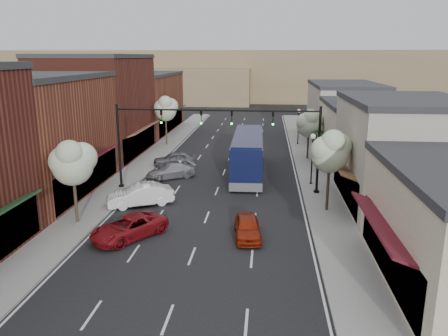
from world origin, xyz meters
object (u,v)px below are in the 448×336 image
(tree_right_near, at_px, (331,150))
(coach_bus, at_px, (248,154))
(parked_car_b, at_px, (140,195))
(parked_car_d, at_px, (174,159))
(signal_mast_left, at_px, (147,134))
(tree_left_far, at_px, (166,108))
(signal_mast_right, at_px, (288,137))
(lamp_post_near, at_px, (312,151))
(red_hatchback, at_px, (247,227))
(parked_car_a, at_px, (129,227))
(tree_left_near, at_px, (73,162))
(lamp_post_far, at_px, (299,121))
(parked_car_c, at_px, (171,171))
(tree_right_far, at_px, (309,123))

(tree_right_near, xyz_separation_m, coach_bus, (-6.10, 9.59, -2.50))
(parked_car_b, relative_size, parked_car_d, 1.16)
(signal_mast_left, bearing_deg, tree_left_far, 98.35)
(signal_mast_right, bearing_deg, lamp_post_near, 48.95)
(tree_left_far, height_order, lamp_post_near, tree_left_far)
(signal_mast_left, height_order, tree_left_far, signal_mast_left)
(red_hatchback, relative_size, parked_car_a, 0.80)
(signal_mast_left, height_order, tree_left_near, signal_mast_left)
(tree_right_near, distance_m, lamp_post_far, 24.11)
(lamp_post_near, bearing_deg, tree_left_far, 136.11)
(signal_mast_right, relative_size, parked_car_c, 1.85)
(tree_right_near, height_order, lamp_post_far, tree_right_near)
(signal_mast_left, distance_m, parked_car_a, 10.75)
(signal_mast_right, distance_m, lamp_post_near, 3.69)
(tree_right_near, height_order, parked_car_b, tree_right_near)
(signal_mast_right, distance_m, tree_left_far, 22.68)
(tree_right_near, relative_size, tree_right_far, 1.10)
(tree_right_near, relative_size, lamp_post_far, 1.34)
(tree_right_far, bearing_deg, lamp_post_near, -93.31)
(tree_right_far, xyz_separation_m, parked_car_c, (-12.94, -8.45, -3.35))
(coach_bus, relative_size, parked_car_b, 2.55)
(parked_car_a, bearing_deg, parked_car_c, 127.92)
(tree_right_near, bearing_deg, tree_left_far, 127.04)
(tree_left_near, relative_size, parked_car_d, 1.37)
(tree_right_near, distance_m, parked_car_d, 18.52)
(signal_mast_right, xyz_separation_m, tree_right_far, (2.73, 11.95, -0.63))
(tree_left_near, xyz_separation_m, parked_car_b, (3.03, 4.04, -3.43))
(signal_mast_right, relative_size, parked_car_d, 1.98)
(lamp_post_far, bearing_deg, signal_mast_left, -123.86)
(tree_right_far, bearing_deg, red_hatchback, -104.44)
(tree_right_far, bearing_deg, tree_left_far, 160.13)
(signal_mast_right, relative_size, signal_mast_left, 1.00)
(signal_mast_left, relative_size, parked_car_d, 1.98)
(parked_car_d, bearing_deg, parked_car_c, -9.36)
(tree_right_far, height_order, tree_left_near, tree_left_near)
(parked_car_c, bearing_deg, parked_car_a, -29.25)
(tree_right_far, distance_m, coach_bus, 9.08)
(lamp_post_far, height_order, red_hatchback, lamp_post_far)
(lamp_post_far, xyz_separation_m, red_hatchback, (-4.88, -29.12, -2.35))
(tree_left_near, xyz_separation_m, red_hatchback, (11.18, -1.06, -3.56))
(signal_mast_left, bearing_deg, parked_car_a, -81.83)
(parked_car_d, bearing_deg, tree_left_near, -27.96)
(tree_left_far, xyz_separation_m, coach_bus, (10.50, -12.41, -2.65))
(tree_right_near, relative_size, coach_bus, 0.48)
(signal_mast_right, distance_m, parked_car_c, 11.50)
(signal_mast_right, distance_m, parked_car_a, 14.49)
(tree_left_near, relative_size, red_hatchback, 1.47)
(signal_mast_left, distance_m, lamp_post_near, 13.75)
(tree_right_far, xyz_separation_m, parked_car_a, (-12.55, -21.84, -3.32))
(parked_car_c, bearing_deg, tree_left_near, -48.52)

